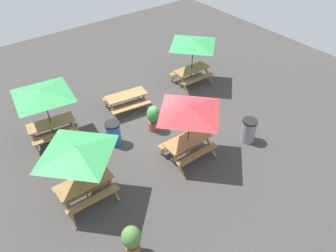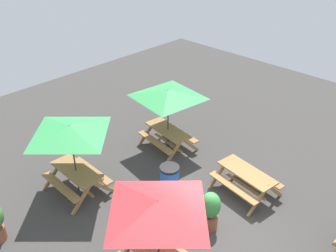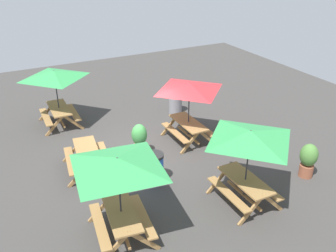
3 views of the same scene
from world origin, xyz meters
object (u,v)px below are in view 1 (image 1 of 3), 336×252
(picnic_table_1, at_px, (43,97))
(potted_plant_0, at_px, (153,117))
(picnic_table_0, at_px, (126,99))
(picnic_table_4, at_px, (77,154))
(potted_plant_1, at_px, (132,240))
(trash_bin_blue, at_px, (113,133))
(picnic_table_2, at_px, (193,45))
(trash_bin_gray, at_px, (249,130))
(picnic_table_3, at_px, (189,113))

(picnic_table_1, xyz_separation_m, potted_plant_0, (-3.51, 2.01, -1.36))
(picnic_table_0, height_order, picnic_table_4, picnic_table_4)
(picnic_table_4, distance_m, potted_plant_1, 2.92)
(picnic_table_1, height_order, potted_plant_0, picnic_table_1)
(picnic_table_4, xyz_separation_m, potted_plant_0, (-3.83, -1.58, -1.36))
(trash_bin_blue, relative_size, potted_plant_0, 0.84)
(picnic_table_0, distance_m, picnic_table_1, 3.67)
(picnic_table_2, relative_size, potted_plant_1, 2.04)
(picnic_table_1, bearing_deg, potted_plant_0, 157.76)
(picnic_table_2, height_order, picnic_table_4, same)
(picnic_table_1, relative_size, potted_plant_1, 2.45)
(trash_bin_gray, distance_m, trash_bin_blue, 5.30)
(picnic_table_1, height_order, trash_bin_gray, picnic_table_1)
(picnic_table_0, relative_size, potted_plant_0, 1.70)
(picnic_table_3, bearing_deg, potted_plant_1, 29.68)
(trash_bin_gray, bearing_deg, picnic_table_1, -38.39)
(potted_plant_1, bearing_deg, picnic_table_2, -140.40)
(picnic_table_2, distance_m, potted_plant_0, 4.36)
(potted_plant_1, bearing_deg, picnic_table_3, -150.72)
(picnic_table_1, distance_m, trash_bin_blue, 2.91)
(picnic_table_0, relative_size, trash_bin_gray, 2.01)
(picnic_table_0, distance_m, picnic_table_4, 5.27)
(picnic_table_2, height_order, trash_bin_blue, picnic_table_2)
(picnic_table_3, bearing_deg, trash_bin_gray, 162.79)
(picnic_table_1, relative_size, potted_plant_0, 2.41)
(picnic_table_0, bearing_deg, picnic_table_2, -171.65)
(potted_plant_0, bearing_deg, picnic_table_0, -86.01)
(picnic_table_4, height_order, potted_plant_1, picnic_table_4)
(picnic_table_3, bearing_deg, picnic_table_1, -47.69)
(trash_bin_blue, bearing_deg, potted_plant_1, 66.23)
(potted_plant_1, bearing_deg, picnic_table_4, -86.83)
(trash_bin_gray, bearing_deg, picnic_table_4, -10.86)
(potted_plant_0, xyz_separation_m, potted_plant_1, (3.68, 4.17, -0.00))
(picnic_table_1, bearing_deg, trash_bin_blue, 142.81)
(picnic_table_3, distance_m, potted_plant_0, 2.45)
(picnic_table_0, height_order, trash_bin_blue, trash_bin_blue)
(trash_bin_gray, height_order, potted_plant_1, potted_plant_1)
(picnic_table_0, relative_size, picnic_table_2, 0.84)
(potted_plant_0, relative_size, potted_plant_1, 1.02)
(picnic_table_4, bearing_deg, potted_plant_1, 93.91)
(picnic_table_2, height_order, potted_plant_1, picnic_table_2)
(picnic_table_2, relative_size, picnic_table_3, 1.00)
(picnic_table_2, xyz_separation_m, potted_plant_1, (7.36, 6.09, -1.36))
(picnic_table_4, relative_size, potted_plant_1, 2.04)
(picnic_table_4, bearing_deg, trash_bin_gray, 169.88)
(picnic_table_3, bearing_deg, potted_plant_0, -86.08)
(picnic_table_2, relative_size, potted_plant_0, 2.01)
(picnic_table_0, relative_size, picnic_table_4, 0.84)
(picnic_table_1, height_order, picnic_table_3, same)
(picnic_table_3, relative_size, picnic_table_4, 1.00)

